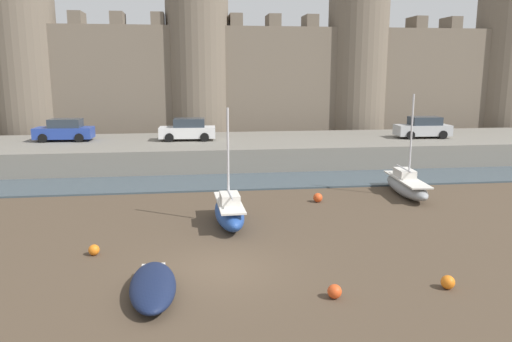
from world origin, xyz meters
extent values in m
plane|color=#4C3D2D|center=(0.00, 0.00, 0.00)|extent=(160.00, 160.00, 0.00)
cube|color=#3D4C56|center=(0.00, 13.59, 0.05)|extent=(80.00, 4.50, 0.10)
cube|color=slate|center=(0.00, 20.84, 0.83)|extent=(71.52, 10.00, 1.65)
cube|color=#706354|center=(0.00, 30.20, 5.30)|extent=(59.52, 2.80, 10.60)
cylinder|color=#706354|center=(-14.88, 30.20, 7.61)|extent=(5.56, 5.56, 15.21)
cylinder|color=#706354|center=(0.00, 30.20, 7.61)|extent=(5.56, 5.56, 15.21)
cylinder|color=#706354|center=(14.88, 30.20, 7.61)|extent=(5.56, 5.56, 15.21)
cylinder|color=#706354|center=(29.76, 30.20, 7.61)|extent=(5.56, 5.56, 15.21)
cube|color=#6A5E4F|center=(-10.27, 30.20, 11.15)|extent=(1.10, 2.52, 1.10)
cube|color=#6A5E4F|center=(-6.84, 30.20, 11.15)|extent=(1.10, 2.52, 1.10)
cube|color=#6A5E4F|center=(-3.42, 30.20, 11.15)|extent=(1.10, 2.52, 1.10)
cube|color=#6A5E4F|center=(3.42, 30.20, 11.15)|extent=(1.10, 2.52, 1.10)
cube|color=#6A5E4F|center=(6.84, 30.20, 11.15)|extent=(1.10, 2.52, 1.10)
cube|color=#6A5E4F|center=(10.27, 30.20, 11.15)|extent=(1.10, 2.52, 1.10)
cube|color=#6A5E4F|center=(20.53, 30.20, 11.15)|extent=(1.10, 2.52, 1.10)
cube|color=#6A5E4F|center=(23.96, 30.20, 11.15)|extent=(1.10, 2.52, 1.10)
ellipsoid|color=gray|center=(10.78, 9.14, 0.47)|extent=(1.67, 5.20, 0.94)
cube|color=silver|center=(10.78, 9.14, 0.90)|extent=(1.43, 4.58, 0.08)
cube|color=silver|center=(10.81, 9.52, 1.16)|extent=(0.95, 1.49, 0.44)
cylinder|color=silver|center=(10.76, 8.88, 3.23)|extent=(0.10, 0.10, 4.57)
cylinder|color=silver|center=(10.81, 9.65, 1.39)|extent=(0.24, 2.31, 0.08)
ellipsoid|color=#234793|center=(0.74, 5.07, 0.53)|extent=(1.34, 4.36, 1.06)
cube|color=silver|center=(0.74, 5.07, 1.02)|extent=(1.14, 3.83, 0.08)
cube|color=silver|center=(0.75, 4.74, 1.28)|extent=(0.83, 1.23, 0.44)
cylinder|color=silver|center=(0.74, 5.28, 3.10)|extent=(0.10, 0.10, 4.08)
cylinder|color=silver|center=(0.76, 4.64, 1.51)|extent=(0.13, 1.95, 0.08)
ellipsoid|color=#141E3D|center=(-2.10, -1.77, 0.32)|extent=(1.57, 3.69, 0.64)
ellipsoid|color=navy|center=(-2.10, -1.77, 0.38)|extent=(1.23, 3.02, 0.35)
cube|color=beige|center=(-2.09, -2.04, 0.42)|extent=(1.18, 0.26, 0.06)
cube|color=beige|center=(-2.17, -0.36, 0.40)|extent=(0.77, 0.32, 0.08)
sphere|color=orange|center=(6.96, -2.46, 0.22)|extent=(0.43, 0.43, 0.43)
sphere|color=orange|center=(-4.50, 2.00, 0.20)|extent=(0.40, 0.40, 0.40)
sphere|color=#E04C1E|center=(5.61, 8.35, 0.24)|extent=(0.48, 0.48, 0.48)
sphere|color=#E04C1E|center=(3.28, -2.64, 0.22)|extent=(0.43, 0.43, 0.43)
cube|color=#263F99|center=(-10.05, 21.88, 2.25)|extent=(4.17, 1.87, 0.80)
cube|color=#2D3842|center=(-9.90, 21.87, 2.95)|extent=(2.31, 1.59, 0.64)
cylinder|color=black|center=(-11.35, 21.08, 1.97)|extent=(0.65, 0.21, 0.64)
cylinder|color=black|center=(-11.28, 22.78, 1.97)|extent=(0.65, 0.21, 0.64)
cylinder|color=black|center=(-8.81, 20.97, 1.97)|extent=(0.65, 0.21, 0.64)
cylinder|color=black|center=(-8.74, 22.67, 1.97)|extent=(0.65, 0.21, 0.64)
cube|color=#B2B5B7|center=(16.85, 20.07, 2.25)|extent=(4.17, 1.87, 0.80)
cube|color=#2D3842|center=(17.00, 20.07, 2.95)|extent=(2.31, 1.59, 0.64)
cylinder|color=black|center=(15.55, 19.28, 1.97)|extent=(0.65, 0.21, 0.64)
cylinder|color=black|center=(15.62, 20.98, 1.97)|extent=(0.65, 0.21, 0.64)
cylinder|color=black|center=(18.09, 19.17, 1.97)|extent=(0.65, 0.21, 0.64)
cylinder|color=black|center=(18.16, 20.87, 1.97)|extent=(0.65, 0.21, 0.64)
cube|color=silver|center=(-1.07, 21.04, 2.25)|extent=(4.17, 1.87, 0.80)
cube|color=#2D3842|center=(-0.92, 21.03, 2.95)|extent=(2.31, 1.59, 0.64)
cylinder|color=black|center=(-2.37, 20.24, 1.97)|extent=(0.65, 0.21, 0.64)
cylinder|color=black|center=(-2.30, 21.94, 1.97)|extent=(0.65, 0.21, 0.64)
cylinder|color=black|center=(0.17, 20.13, 1.97)|extent=(0.65, 0.21, 0.64)
cylinder|color=black|center=(0.24, 21.83, 1.97)|extent=(0.65, 0.21, 0.64)
camera|label=1|loc=(-0.88, -16.07, 6.64)|focal=35.00mm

